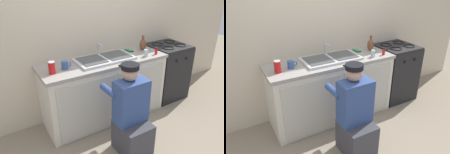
# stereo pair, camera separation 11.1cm
# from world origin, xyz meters

# --- Properties ---
(ground_plane) EXTENTS (12.00, 12.00, 0.00)m
(ground_plane) POSITION_xyz_m (0.00, 0.00, 0.00)
(ground_plane) COLOR gray
(back_wall) EXTENTS (6.00, 0.10, 2.50)m
(back_wall) POSITION_xyz_m (0.00, 0.65, 1.25)
(back_wall) COLOR beige
(back_wall) RESTS_ON ground_plane
(counter_cabinet) EXTENTS (1.76, 0.62, 0.86)m
(counter_cabinet) POSITION_xyz_m (0.00, 0.29, 0.43)
(counter_cabinet) COLOR silver
(counter_cabinet) RESTS_ON ground_plane
(countertop) EXTENTS (1.80, 0.62, 0.04)m
(countertop) POSITION_xyz_m (0.00, 0.30, 0.89)
(countertop) COLOR #9E9993
(countertop) RESTS_ON counter_cabinet
(sink_double_basin) EXTENTS (0.80, 0.44, 0.19)m
(sink_double_basin) POSITION_xyz_m (0.00, 0.30, 0.93)
(sink_double_basin) COLOR silver
(sink_double_basin) RESTS_ON countertop
(stove_range) EXTENTS (0.61, 0.62, 0.94)m
(stove_range) POSITION_xyz_m (1.21, 0.30, 0.46)
(stove_range) COLOR black
(stove_range) RESTS_ON ground_plane
(plumber_person) EXTENTS (0.42, 0.61, 1.10)m
(plumber_person) POSITION_xyz_m (-0.09, -0.47, 0.46)
(plumber_person) COLOR #3F3F47
(plumber_person) RESTS_ON ground_plane
(spice_bottle_red) EXTENTS (0.04, 0.04, 0.10)m
(spice_bottle_red) POSITION_xyz_m (0.76, 0.10, 0.96)
(spice_bottle_red) COLOR red
(spice_bottle_red) RESTS_ON countertop
(coffee_mug) EXTENTS (0.13, 0.08, 0.10)m
(coffee_mug) POSITION_xyz_m (-0.57, 0.28, 0.96)
(coffee_mug) COLOR #335699
(coffee_mug) RESTS_ON countertop
(water_glass) EXTENTS (0.06, 0.06, 0.10)m
(water_glass) POSITION_xyz_m (0.57, 0.11, 0.96)
(water_glass) COLOR #ADC6CC
(water_glass) RESTS_ON countertop
(soda_cup_red) EXTENTS (0.08, 0.08, 0.15)m
(soda_cup_red) POSITION_xyz_m (-0.75, 0.23, 0.98)
(soda_cup_red) COLOR red
(soda_cup_red) RESTS_ON countertop
(cell_phone) EXTENTS (0.07, 0.14, 0.01)m
(cell_phone) POSITION_xyz_m (0.52, 0.44, 0.91)
(cell_phone) COLOR black
(cell_phone) RESTS_ON countertop
(vase_decorative) EXTENTS (0.10, 0.10, 0.23)m
(vase_decorative) POSITION_xyz_m (0.71, 0.36, 1.00)
(vase_decorative) COLOR brown
(vase_decorative) RESTS_ON countertop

